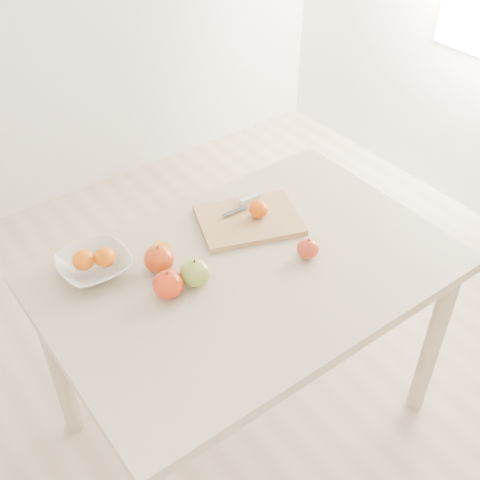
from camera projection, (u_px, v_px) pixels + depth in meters
ground at (248, 415)px, 2.26m from camera, size 3.50×3.50×0.00m
table at (250, 291)px, 1.84m from camera, size 1.20×0.80×0.75m
cutting_board at (249, 220)px, 1.94m from camera, size 0.38×0.33×0.02m
board_tangerine at (258, 209)px, 1.92m from camera, size 0.06×0.06×0.05m
fruit_bowl at (94, 265)px, 1.75m from camera, size 0.21×0.21×0.05m
bowl_tangerine_near at (83, 260)px, 1.73m from camera, size 0.07×0.07×0.06m
bowl_tangerine_far at (105, 257)px, 1.74m from camera, size 0.06×0.06×0.06m
orange_peel_a at (160, 250)px, 1.84m from camera, size 0.07×0.07×0.01m
orange_peel_b at (163, 252)px, 1.83m from camera, size 0.05×0.04×0.01m
paring_knife at (247, 201)px, 1.99m from camera, size 0.17×0.05×0.01m
apple_green at (195, 273)px, 1.70m from camera, size 0.09×0.09×0.08m
apple_red_a at (159, 259)px, 1.75m from camera, size 0.09×0.09×0.08m
apple_red_e at (308, 249)px, 1.80m from camera, size 0.07×0.07×0.06m
apple_red_b at (168, 284)px, 1.67m from camera, size 0.09×0.09×0.08m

